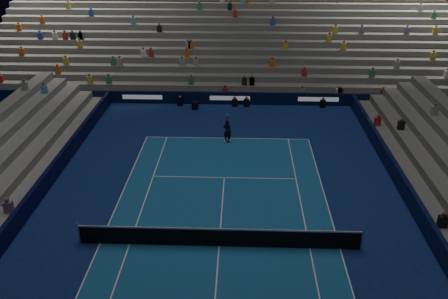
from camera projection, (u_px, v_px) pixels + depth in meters
name	position (u px, v px, depth m)	size (l,w,h in m)	color
ground	(219.00, 246.00, 21.90)	(90.00, 90.00, 0.00)	#0E1E54
court_surface	(219.00, 246.00, 21.90)	(10.97, 23.77, 0.01)	#185186
sponsor_barrier_far	(230.00, 98.00, 38.32)	(44.00, 0.25, 1.00)	black
sponsor_barrier_east	(437.00, 242.00, 21.36)	(0.25, 37.00, 1.00)	black
sponsor_barrier_west	(8.00, 233.00, 22.01)	(0.25, 37.00, 1.00)	black
grandstand_main	(233.00, 36.00, 45.51)	(44.00, 15.20, 11.20)	#62625E
tennis_net	(219.00, 237.00, 21.68)	(12.90, 0.10, 1.10)	#B2B2B7
tennis_player	(227.00, 131.00, 31.72)	(0.57, 0.37, 1.57)	black
broadcast_camera	(195.00, 105.00, 37.46)	(0.50, 0.92, 0.58)	black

